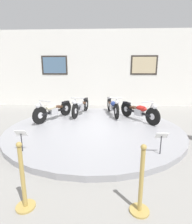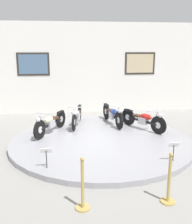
% 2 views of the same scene
% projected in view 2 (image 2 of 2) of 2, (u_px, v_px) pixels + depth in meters
% --- Properties ---
extents(ground_plane, '(60.00, 60.00, 0.00)m').
position_uv_depth(ground_plane, '(101.00, 143.00, 8.23)').
color(ground_plane, gray).
extents(display_platform, '(5.59, 5.59, 0.14)m').
position_uv_depth(display_platform, '(101.00, 141.00, 8.21)').
color(display_platform, '#99999E').
rests_on(display_platform, ground_plane).
extents(back_wall, '(14.00, 0.22, 4.01)m').
position_uv_depth(back_wall, '(88.00, 68.00, 11.87)').
color(back_wall, white).
rests_on(back_wall, ground_plane).
extents(motorcycle_cream, '(0.98, 1.75, 0.78)m').
position_uv_depth(motorcycle_cream, '(50.00, 122.00, 8.63)').
color(motorcycle_cream, black).
rests_on(motorcycle_cream, display_platform).
extents(motorcycle_silver, '(0.58, 1.92, 0.78)m').
position_uv_depth(motorcycle_silver, '(77.00, 116.00, 9.51)').
color(motorcycle_silver, black).
rests_on(motorcycle_silver, display_platform).
extents(motorcycle_blue, '(0.54, 1.96, 0.79)m').
position_uv_depth(motorcycle_blue, '(113.00, 114.00, 9.67)').
color(motorcycle_blue, black).
rests_on(motorcycle_blue, display_platform).
extents(motorcycle_red, '(1.11, 1.67, 0.78)m').
position_uv_depth(motorcycle_red, '(143.00, 119.00, 9.01)').
color(motorcycle_red, black).
rests_on(motorcycle_red, display_platform).
extents(info_placard_front_left, '(0.26, 0.11, 0.51)m').
position_uv_depth(info_placard_front_left, '(46.00, 153.00, 6.11)').
color(info_placard_front_left, '#333338').
rests_on(info_placard_front_left, display_platform).
extents(info_placard_front_centre, '(0.26, 0.11, 0.51)m').
position_uv_depth(info_placard_front_centre, '(174.00, 147.00, 6.48)').
color(info_placard_front_centre, '#333338').
rests_on(info_placard_front_centre, display_platform).
extents(stanchion_post_left_of_entry, '(0.28, 0.28, 1.02)m').
position_uv_depth(stanchion_post_left_of_entry, '(83.00, 192.00, 4.77)').
color(stanchion_post_left_of_entry, tan).
rests_on(stanchion_post_left_of_entry, ground_plane).
extents(stanchion_post_right_of_entry, '(0.28, 0.28, 1.02)m').
position_uv_depth(stanchion_post_right_of_entry, '(169.00, 186.00, 4.97)').
color(stanchion_post_right_of_entry, tan).
rests_on(stanchion_post_right_of_entry, ground_plane).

